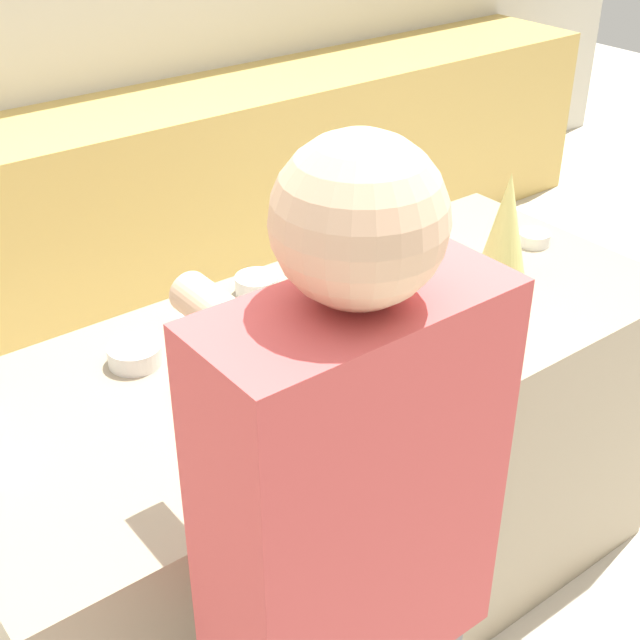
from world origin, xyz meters
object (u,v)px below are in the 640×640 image
Objects in this scene: gingerbread_house at (341,328)px; candy_bowl_front_corner at (135,354)px; baking_tray at (341,364)px; person at (347,621)px; decorative_tree at (506,225)px; candy_bowl_behind_tray at (205,380)px; candy_bowl_beside_tree at (201,325)px; candy_bowl_near_tray_right at (388,236)px; candy_bowl_far_right at (257,284)px; cookbook at (410,282)px; candy_bowl_center_rear at (534,238)px.

gingerbread_house is 0.48m from candy_bowl_front_corner.
person is (-0.44, -0.57, -0.02)m from baking_tray.
decorative_tree is 2.64× the size of candy_bowl_behind_tray.
person is (-0.26, -0.88, -0.04)m from candy_bowl_beside_tree.
gingerbread_house reaches higher than candy_bowl_near_tray_right.
candy_bowl_behind_tray is (-0.30, 0.10, 0.03)m from baking_tray.
candy_bowl_far_right is 0.23m from candy_bowl_beside_tree.
candy_bowl_behind_tray is 0.98× the size of candy_bowl_beside_tree.
candy_bowl_beside_tree is 0.58m from cookbook.
person reaches higher than decorative_tree.
gingerbread_house is at bearing 30.64° from baking_tray.
decorative_tree is 0.85m from candy_bowl_beside_tree.
decorative_tree is 1.53× the size of cookbook.
person reaches higher than candy_bowl_beside_tree.
decorative_tree is at bearing -0.98° from candy_bowl_behind_tray.
candy_bowl_beside_tree is 0.92m from person.
candy_bowl_behind_tray is at bearing -172.89° from cookbook.
person is (-0.95, -0.98, -0.04)m from candy_bowl_near_tray_right.
candy_bowl_center_rear is 1.03m from candy_bowl_beside_tree.
decorative_tree is 2.60× the size of candy_bowl_beside_tree.
candy_bowl_beside_tree is (-0.22, -0.08, -0.00)m from candy_bowl_far_right.
gingerbread_house is at bearing -141.03° from candy_bowl_near_tray_right.
candy_bowl_front_corner is (-0.37, 0.30, 0.02)m from baking_tray.
candy_bowl_center_rear is (0.84, 0.15, -0.08)m from gingerbread_house.
candy_bowl_center_rear is at bearing 2.49° from candy_bowl_behind_tray.
candy_bowl_center_rear is (1.14, 0.05, -0.01)m from candy_bowl_behind_tray.
decorative_tree is (0.63, 0.08, 0.05)m from gingerbread_house.
gingerbread_house is at bearing -38.61° from candy_bowl_front_corner.
candy_bowl_behind_tray is 0.68m from person.
baking_tray is 3.99× the size of candy_bowl_center_rear.
candy_bowl_behind_tray is (-0.30, 0.10, -0.07)m from gingerbread_house.
candy_bowl_center_rear is at bearing 10.01° from baking_tray.
decorative_tree reaches higher than gingerbread_house.
candy_bowl_beside_tree is at bearing 164.18° from decorative_tree.
candy_bowl_near_tray_right is (0.47, 0.02, -0.00)m from candy_bowl_far_right.
candy_bowl_near_tray_right is at bearing 45.83° from person.
candy_bowl_far_right reaches higher than candy_bowl_front_corner.
decorative_tree is 0.37m from candy_bowl_near_tray_right.
candy_bowl_front_corner is 1.28× the size of candy_bowl_near_tray_right.
decorative_tree is at bearing 31.32° from person.
candy_bowl_center_rear is at bearing 29.20° from person.
decorative_tree is at bearing -22.71° from cookbook.
decorative_tree is 0.17× the size of person.
cookbook is at bearing 25.52° from gingerbread_house.
candy_bowl_center_rear is 0.82× the size of candy_bowl_beside_tree.
candy_bowl_near_tray_right is at bearing 8.07° from candy_bowl_beside_tree.
cookbook reaches higher than baking_tray.
person reaches higher than candy_bowl_front_corner.
decorative_tree is at bearing -162.86° from candy_bowl_center_rear.
decorative_tree is 0.93m from candy_bowl_behind_tray.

